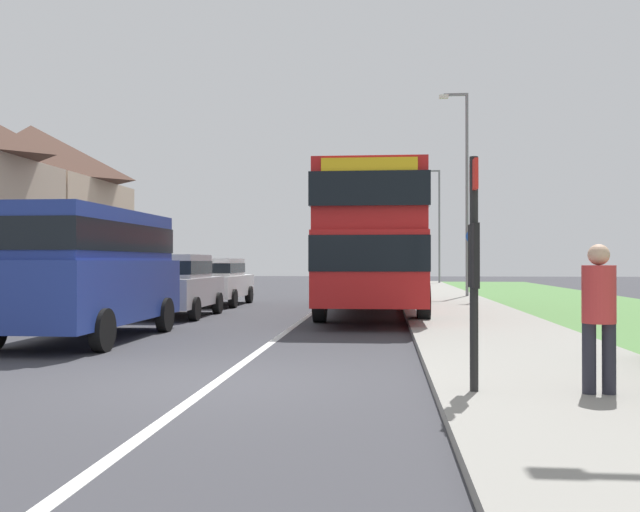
{
  "coord_description": "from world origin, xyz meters",
  "views": [
    {
      "loc": [
        2.05,
        -8.47,
        1.5
      ],
      "look_at": [
        0.7,
        6.36,
        1.6
      ],
      "focal_mm": 39.44,
      "sensor_mm": 36.0,
      "label": 1
    }
  ],
  "objects_px": {
    "cycle_route_sign": "(473,263)",
    "double_decker_bus": "(373,238)",
    "parked_car_white": "(215,279)",
    "bus_stop_sign": "(474,257)",
    "pedestrian_at_stop": "(599,311)",
    "street_lamp_mid": "(464,182)",
    "street_lamp_far": "(438,219)",
    "parked_van_blue": "(88,264)",
    "parked_car_silver": "(175,283)"
  },
  "relations": [
    {
      "from": "cycle_route_sign",
      "to": "double_decker_bus",
      "type": "bearing_deg",
      "value": -133.39
    },
    {
      "from": "double_decker_bus",
      "to": "cycle_route_sign",
      "type": "relative_size",
      "value": 4.4
    },
    {
      "from": "parked_car_white",
      "to": "bus_stop_sign",
      "type": "xyz_separation_m",
      "value": [
        6.61,
        -15.66,
        0.67
      ]
    },
    {
      "from": "bus_stop_sign",
      "to": "cycle_route_sign",
      "type": "relative_size",
      "value": 1.03
    },
    {
      "from": "pedestrian_at_stop",
      "to": "cycle_route_sign",
      "type": "height_order",
      "value": "cycle_route_sign"
    },
    {
      "from": "double_decker_bus",
      "to": "street_lamp_mid",
      "type": "height_order",
      "value": "street_lamp_mid"
    },
    {
      "from": "parked_car_white",
      "to": "street_lamp_far",
      "type": "bearing_deg",
      "value": 67.25
    },
    {
      "from": "parked_car_white",
      "to": "cycle_route_sign",
      "type": "bearing_deg",
      "value": 1.5
    },
    {
      "from": "street_lamp_far",
      "to": "parked_car_white",
      "type": "bearing_deg",
      "value": -112.75
    },
    {
      "from": "double_decker_bus",
      "to": "parked_car_white",
      "type": "distance_m",
      "value": 6.35
    },
    {
      "from": "bus_stop_sign",
      "to": "street_lamp_far",
      "type": "height_order",
      "value": "street_lamp_far"
    },
    {
      "from": "parked_van_blue",
      "to": "parked_car_white",
      "type": "relative_size",
      "value": 1.23
    },
    {
      "from": "parked_van_blue",
      "to": "pedestrian_at_stop",
      "type": "height_order",
      "value": "parked_van_blue"
    },
    {
      "from": "parked_van_blue",
      "to": "pedestrian_at_stop",
      "type": "distance_m",
      "value": 9.41
    },
    {
      "from": "pedestrian_at_stop",
      "to": "cycle_route_sign",
      "type": "bearing_deg",
      "value": 87.54
    },
    {
      "from": "parked_car_white",
      "to": "street_lamp_mid",
      "type": "distance_m",
      "value": 10.73
    },
    {
      "from": "parked_van_blue",
      "to": "cycle_route_sign",
      "type": "bearing_deg",
      "value": 51.54
    },
    {
      "from": "pedestrian_at_stop",
      "to": "street_lamp_far",
      "type": "height_order",
      "value": "street_lamp_far"
    },
    {
      "from": "bus_stop_sign",
      "to": "street_lamp_far",
      "type": "xyz_separation_m",
      "value": [
        2.43,
        37.23,
        2.62
      ]
    },
    {
      "from": "pedestrian_at_stop",
      "to": "parked_car_silver",
      "type": "bearing_deg",
      "value": 125.78
    },
    {
      "from": "parked_van_blue",
      "to": "bus_stop_sign",
      "type": "height_order",
      "value": "bus_stop_sign"
    },
    {
      "from": "double_decker_bus",
      "to": "cycle_route_sign",
      "type": "height_order",
      "value": "double_decker_bus"
    },
    {
      "from": "cycle_route_sign",
      "to": "street_lamp_far",
      "type": "bearing_deg",
      "value": 88.73
    },
    {
      "from": "parked_van_blue",
      "to": "cycle_route_sign",
      "type": "xyz_separation_m",
      "value": [
        8.46,
        10.65,
        -0.01
      ]
    },
    {
      "from": "parked_van_blue",
      "to": "parked_car_silver",
      "type": "relative_size",
      "value": 1.35
    },
    {
      "from": "cycle_route_sign",
      "to": "street_lamp_far",
      "type": "xyz_separation_m",
      "value": [
        0.47,
        21.34,
        2.74
      ]
    },
    {
      "from": "parked_car_silver",
      "to": "pedestrian_at_stop",
      "type": "xyz_separation_m",
      "value": [
        7.76,
        -10.77,
        0.07
      ]
    },
    {
      "from": "bus_stop_sign",
      "to": "cycle_route_sign",
      "type": "bearing_deg",
      "value": 82.99
    },
    {
      "from": "street_lamp_far",
      "to": "parked_car_silver",
      "type": "bearing_deg",
      "value": -108.6
    },
    {
      "from": "bus_stop_sign",
      "to": "street_lamp_mid",
      "type": "relative_size",
      "value": 0.32
    },
    {
      "from": "parked_car_white",
      "to": "bus_stop_sign",
      "type": "height_order",
      "value": "bus_stop_sign"
    },
    {
      "from": "parked_car_white",
      "to": "street_lamp_far",
      "type": "relative_size",
      "value": 0.59
    },
    {
      "from": "parked_car_white",
      "to": "pedestrian_at_stop",
      "type": "xyz_separation_m",
      "value": [
        7.88,
        -15.71,
        0.1
      ]
    },
    {
      "from": "double_decker_bus",
      "to": "street_lamp_mid",
      "type": "relative_size",
      "value": 1.37
    },
    {
      "from": "parked_car_silver",
      "to": "pedestrian_at_stop",
      "type": "distance_m",
      "value": 13.27
    },
    {
      "from": "parked_van_blue",
      "to": "pedestrian_at_stop",
      "type": "bearing_deg",
      "value": -34.22
    },
    {
      "from": "parked_car_silver",
      "to": "bus_stop_sign",
      "type": "distance_m",
      "value": 12.55
    },
    {
      "from": "bus_stop_sign",
      "to": "cycle_route_sign",
      "type": "height_order",
      "value": "bus_stop_sign"
    },
    {
      "from": "street_lamp_far",
      "to": "parked_van_blue",
      "type": "bearing_deg",
      "value": -105.6
    },
    {
      "from": "parked_car_silver",
      "to": "bus_stop_sign",
      "type": "bearing_deg",
      "value": -58.8
    },
    {
      "from": "street_lamp_mid",
      "to": "parked_van_blue",
      "type": "bearing_deg",
      "value": -119.78
    },
    {
      "from": "pedestrian_at_stop",
      "to": "bus_stop_sign",
      "type": "bearing_deg",
      "value": 177.88
    },
    {
      "from": "parked_car_silver",
      "to": "parked_car_white",
      "type": "relative_size",
      "value": 0.91
    },
    {
      "from": "parked_van_blue",
      "to": "parked_car_white",
      "type": "bearing_deg",
      "value": 90.61
    },
    {
      "from": "parked_car_silver",
      "to": "parked_van_blue",
      "type": "bearing_deg",
      "value": -90.12
    },
    {
      "from": "parked_van_blue",
      "to": "cycle_route_sign",
      "type": "height_order",
      "value": "cycle_route_sign"
    },
    {
      "from": "parked_van_blue",
      "to": "street_lamp_mid",
      "type": "relative_size",
      "value": 0.65
    },
    {
      "from": "double_decker_bus",
      "to": "pedestrian_at_stop",
      "type": "distance_m",
      "value": 12.85
    },
    {
      "from": "parked_car_white",
      "to": "street_lamp_mid",
      "type": "xyz_separation_m",
      "value": [
        8.83,
        4.81,
        3.74
      ]
    },
    {
      "from": "parked_van_blue",
      "to": "bus_stop_sign",
      "type": "bearing_deg",
      "value": -38.85
    }
  ]
}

